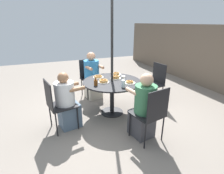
{
  "coord_description": "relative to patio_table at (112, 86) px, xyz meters",
  "views": [
    {
      "loc": [
        3.23,
        -1.31,
        1.92
      ],
      "look_at": [
        0.0,
        0.0,
        0.61
      ],
      "focal_mm": 28.0,
      "sensor_mm": 36.0,
      "label": 1
    }
  ],
  "objects": [
    {
      "name": "patio_chair_east",
      "position": [
        1.17,
        0.21,
        -0.07
      ],
      "size": [
        0.54,
        0.54,
        0.98
      ],
      "rotation": [
        0.0,
        0.0,
        -4.54
      ],
      "color": "black",
      "rests_on": "ground"
    },
    {
      "name": "umbrella_pole",
      "position": [
        0.0,
        0.0,
        0.6
      ],
      "size": [
        0.05,
        0.05,
        2.48
      ],
      "primitive_type": "cylinder",
      "color": "black",
      "rests_on": "ground"
    },
    {
      "name": "syrup_bottle",
      "position": [
        0.13,
        -0.4,
        0.17
      ],
      "size": [
        0.1,
        0.07,
        0.15
      ],
      "color": "brown",
      "rests_on": "patio_table"
    },
    {
      "name": "pancake_plate_c",
      "position": [
        0.01,
        -0.19,
        0.14
      ],
      "size": [
        0.23,
        0.23,
        0.07
      ],
      "color": "silver",
      "rests_on": "patio_table"
    },
    {
      "name": "pancake_plate_d",
      "position": [
        -0.39,
        0.27,
        0.13
      ],
      "size": [
        0.23,
        0.23,
        0.07
      ],
      "color": "silver",
      "rests_on": "patio_table"
    },
    {
      "name": "patio_chair_north",
      "position": [
        0.23,
        -1.17,
        -0.07
      ],
      "size": [
        0.55,
        0.55,
        0.98
      ],
      "rotation": [
        0.0,
        0.0,
        0.2
      ],
      "color": "black",
      "rests_on": "ground"
    },
    {
      "name": "pancake_plate_e",
      "position": [
        -0.35,
        -0.19,
        0.13
      ],
      "size": [
        0.23,
        0.23,
        0.05
      ],
      "color": "silver",
      "rests_on": "patio_table"
    },
    {
      "name": "pancake_plate_a",
      "position": [
        0.26,
        0.28,
        0.13
      ],
      "size": [
        0.23,
        0.23,
        0.06
      ],
      "color": "silver",
      "rests_on": "patio_table"
    },
    {
      "name": "back_fence",
      "position": [
        0.0,
        3.29,
        0.29
      ],
      "size": [
        10.0,
        0.06,
        1.85
      ],
      "primitive_type": "cube",
      "color": "brown",
      "rests_on": "ground"
    },
    {
      "name": "coffee_cup",
      "position": [
        0.04,
        0.24,
        0.16
      ],
      "size": [
        0.09,
        0.09,
        0.1
      ],
      "color": "white",
      "rests_on": "patio_table"
    },
    {
      "name": "ground_plane",
      "position": [
        0.0,
        0.0,
        -0.63
      ],
      "size": [
        12.0,
        12.0,
        0.0
      ],
      "primitive_type": "plane",
      "color": "gray"
    },
    {
      "name": "drinking_glass_a",
      "position": [
        0.42,
        0.06,
        0.18
      ],
      "size": [
        0.07,
        0.07,
        0.14
      ],
      "primitive_type": "cylinder",
      "color": "silver",
      "rests_on": "patio_table"
    },
    {
      "name": "diner_north",
      "position": [
        0.2,
        -0.98,
        -0.14
      ],
      "size": [
        0.43,
        0.54,
        1.09
      ],
      "rotation": [
        0.0,
        0.0,
        0.2
      ],
      "color": "slate",
      "rests_on": "ground"
    },
    {
      "name": "pancake_plate_b",
      "position": [
        -0.13,
        0.14,
        0.14
      ],
      "size": [
        0.23,
        0.23,
        0.08
      ],
      "color": "silver",
      "rests_on": "patio_table"
    },
    {
      "name": "diner_west",
      "position": [
        -0.99,
        -0.15,
        -0.09
      ],
      "size": [
        0.56,
        0.44,
        1.21
      ],
      "rotation": [
        0.0,
        0.0,
        -1.42
      ],
      "color": "beige",
      "rests_on": "ground"
    },
    {
      "name": "diner_east",
      "position": [
        0.99,
        0.18,
        -0.1
      ],
      "size": [
        0.53,
        0.43,
        1.16
      ],
      "rotation": [
        0.0,
        0.0,
        -4.54
      ],
      "color": "#3D3D42",
      "rests_on": "ground"
    },
    {
      "name": "patio_chair_south",
      "position": [
        -0.13,
        1.18,
        -0.07
      ],
      "size": [
        0.51,
        0.51,
        0.98
      ],
      "rotation": [
        0.0,
        0.0,
        -3.03
      ],
      "color": "black",
      "rests_on": "ground"
    },
    {
      "name": "patio_chair_west",
      "position": [
        -1.18,
        -0.18,
        -0.07
      ],
      "size": [
        0.53,
        0.53,
        0.98
      ],
      "rotation": [
        0.0,
        0.0,
        -1.42
      ],
      "color": "black",
      "rests_on": "ground"
    },
    {
      "name": "patio_table",
      "position": [
        0.0,
        0.0,
        0.0
      ],
      "size": [
        1.23,
        1.23,
        0.75
      ],
      "color": "black",
      "rests_on": "ground"
    }
  ]
}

